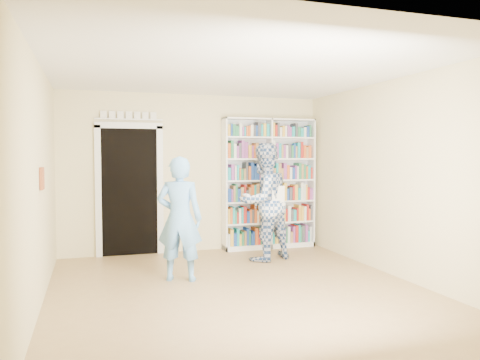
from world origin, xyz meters
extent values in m
plane|color=#987449|center=(0.00, 0.00, 0.00)|extent=(5.00, 5.00, 0.00)
plane|color=white|center=(0.00, 0.00, 2.70)|extent=(5.00, 5.00, 0.00)
plane|color=beige|center=(0.00, 2.50, 1.35)|extent=(4.50, 0.00, 4.50)
plane|color=beige|center=(-2.25, 0.00, 1.35)|extent=(0.00, 5.00, 5.00)
plane|color=beige|center=(2.25, 0.00, 1.35)|extent=(0.00, 5.00, 5.00)
cube|color=white|center=(1.32, 2.34, 1.15)|extent=(1.68, 0.31, 2.31)
cube|color=white|center=(1.32, 2.34, 1.15)|extent=(0.03, 0.31, 2.31)
cube|color=black|center=(-1.10, 2.48, 1.05)|extent=(0.90, 0.03, 2.10)
cube|color=silver|center=(-1.60, 2.47, 1.05)|extent=(0.10, 0.06, 2.20)
cube|color=silver|center=(-0.60, 2.47, 1.05)|extent=(0.10, 0.06, 2.20)
cube|color=silver|center=(-1.10, 2.47, 2.15)|extent=(1.10, 0.06, 0.10)
cube|color=silver|center=(-1.10, 2.46, 2.25)|extent=(1.10, 0.08, 0.02)
cube|color=brown|center=(-2.23, 0.20, 1.40)|extent=(0.03, 0.25, 0.25)
imported|color=#65A4E2|center=(-0.60, 0.65, 0.82)|extent=(0.70, 0.59, 1.65)
imported|color=navy|center=(0.89, 1.45, 0.93)|extent=(1.09, 0.97, 1.85)
cube|color=white|center=(1.03, 1.21, 1.04)|extent=(0.22, 0.04, 0.31)
camera|label=1|loc=(-1.71, -5.43, 1.66)|focal=35.00mm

